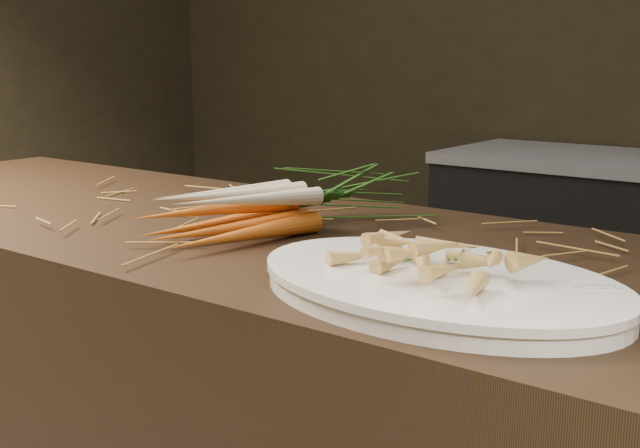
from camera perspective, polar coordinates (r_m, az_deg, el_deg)
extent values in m
cone|color=#C24F1A|center=(1.34, -7.35, 0.00)|extent=(0.10, 0.29, 0.04)
cone|color=#C24F1A|center=(1.30, -6.35, -0.35)|extent=(0.12, 0.29, 0.04)
cone|color=#C24F1A|center=(1.26, -5.29, -0.72)|extent=(0.09, 0.29, 0.04)
cone|color=#C24F1A|center=(1.31, -7.28, 1.05)|extent=(0.13, 0.29, 0.04)
cone|color=beige|center=(1.32, -6.80, 2.20)|extent=(0.08, 0.27, 0.04)
cone|color=beige|center=(1.28, -6.30, 2.07)|extent=(0.11, 0.27, 0.04)
cone|color=beige|center=(1.26, -5.05, 1.72)|extent=(0.10, 0.27, 0.05)
ellipsoid|color=#305B1A|center=(1.43, 2.34, 2.21)|extent=(0.24, 0.29, 0.09)
cube|color=silver|center=(0.90, 16.83, -5.80)|extent=(0.15, 0.12, 0.00)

